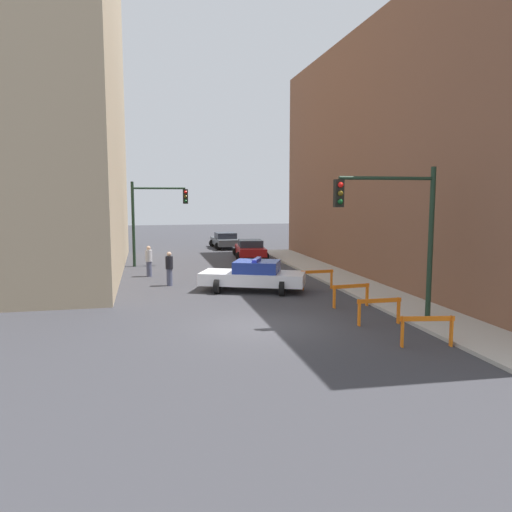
{
  "coord_description": "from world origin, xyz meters",
  "views": [
    {
      "loc": [
        -3.67,
        -15.85,
        4.34
      ],
      "look_at": [
        1.07,
        5.52,
        1.69
      ],
      "focal_mm": 35.0,
      "sensor_mm": 36.0,
      "label": 1
    }
  ],
  "objects": [
    {
      "name": "ground_plane",
      "position": [
        0.0,
        0.0,
        0.0
      ],
      "size": [
        120.0,
        120.0,
        0.0
      ],
      "primitive_type": "plane",
      "color": "#38383D"
    },
    {
      "name": "sidewalk_right",
      "position": [
        6.2,
        0.0,
        0.06
      ],
      "size": [
        2.4,
        44.0,
        0.12
      ],
      "color": "#B2ADA3",
      "rests_on": "ground_plane"
    },
    {
      "name": "building_right",
      "position": [
        13.4,
        8.0,
        6.56
      ],
      "size": [
        12.0,
        28.0,
        13.11
      ],
      "color": "brown",
      "rests_on": "ground_plane"
    },
    {
      "name": "traffic_light_near",
      "position": [
        4.73,
        -0.49,
        3.53
      ],
      "size": [
        3.64,
        0.35,
        5.2
      ],
      "color": "black",
      "rests_on": "sidewalk_right"
    },
    {
      "name": "traffic_light_far",
      "position": [
        -3.3,
        15.55,
        3.4
      ],
      "size": [
        3.44,
        0.35,
        5.2
      ],
      "color": "black",
      "rests_on": "ground_plane"
    },
    {
      "name": "police_car",
      "position": [
        1.09,
        6.1,
        0.72
      ],
      "size": [
        5.05,
        3.51,
        1.52
      ],
      "rotation": [
        0.0,
        0.0,
        1.18
      ],
      "color": "white",
      "rests_on": "ground_plane"
    },
    {
      "name": "parked_car_near",
      "position": [
        3.42,
        17.96,
        0.67
      ],
      "size": [
        2.54,
        4.45,
        1.31
      ],
      "rotation": [
        0.0,
        0.0,
        -0.1
      ],
      "color": "maroon",
      "rests_on": "ground_plane"
    },
    {
      "name": "parked_car_mid",
      "position": [
        2.78,
        25.08,
        0.67
      ],
      "size": [
        2.37,
        4.36,
        1.31
      ],
      "rotation": [
        0.0,
        0.0,
        0.03
      ],
      "color": "#474C51",
      "rests_on": "ground_plane"
    },
    {
      "name": "pedestrian_crossing",
      "position": [
        -2.6,
        8.36,
        0.86
      ],
      "size": [
        0.49,
        0.49,
        1.66
      ],
      "rotation": [
        0.0,
        0.0,
        4.19
      ],
      "color": "#474C66",
      "rests_on": "ground_plane"
    },
    {
      "name": "pedestrian_corner",
      "position": [
        -3.54,
        11.44,
        0.86
      ],
      "size": [
        0.5,
        0.5,
        1.66
      ],
      "rotation": [
        0.0,
        0.0,
        5.32
      ],
      "color": "#474C66",
      "rests_on": "ground_plane"
    },
    {
      "name": "barrier_front",
      "position": [
        4.18,
        -3.25,
        0.62
      ],
      "size": [
        1.58,
        0.41,
        0.9
      ],
      "rotation": [
        0.0,
        0.0,
        -0.17
      ],
      "color": "orange",
      "rests_on": "ground_plane"
    },
    {
      "name": "barrier_mid",
      "position": [
        3.96,
        -0.66,
        0.62
      ],
      "size": [
        1.6,
        0.16,
        0.9
      ],
      "rotation": [
        0.0,
        0.0,
        -0.0
      ],
      "color": "orange",
      "rests_on": "ground_plane"
    },
    {
      "name": "barrier_back",
      "position": [
        4.12,
        2.09,
        0.62
      ],
      "size": [
        1.6,
        0.3,
        0.9
      ],
      "rotation": [
        0.0,
        0.0,
        0.1
      ],
      "color": "orange",
      "rests_on": "ground_plane"
    },
    {
      "name": "barrier_corner",
      "position": [
        4.09,
        5.93,
        0.62
      ],
      "size": [
        1.6,
        0.24,
        0.9
      ],
      "rotation": [
        0.0,
        0.0,
        0.05
      ],
      "color": "orange",
      "rests_on": "ground_plane"
    }
  ]
}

